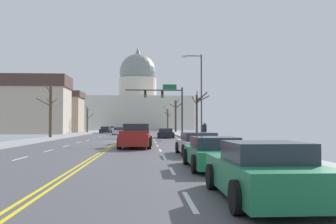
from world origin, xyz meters
TOP-DOWN VIEW (x-y plane):
  - ground at (0.00, -0.00)m, footprint 20.00×180.00m
  - signal_gantry at (5.42, 12.98)m, footprint 7.91×0.41m
  - street_lamp_right at (7.96, -0.50)m, footprint 2.07×0.24m
  - capitol_building at (0.00, 84.09)m, footprint 34.87×21.94m
  - sedan_near_00 at (5.06, 7.99)m, footprint 2.17×4.55m
  - sedan_near_01 at (1.90, 0.96)m, footprint 2.17×4.34m
  - sedan_near_02 at (1.61, -5.29)m, footprint 2.22×4.54m
  - pickup_truck_near_03 at (1.88, -10.65)m, footprint 2.42×5.84m
  - sedan_near_04 at (5.41, -17.34)m, footprint 2.21×4.48m
  - sedan_near_05 at (5.12, -23.47)m, footprint 2.03×4.58m
  - sedan_near_06 at (5.13, -29.22)m, footprint 2.03×4.31m
  - sedan_oncoming_00 at (-1.67, 22.41)m, footprint 2.05×4.48m
  - sedan_oncoming_01 at (-5.05, 33.81)m, footprint 2.09×4.74m
  - sedan_oncoming_02 at (-5.36, 46.31)m, footprint 2.03×4.23m
  - flank_building_00 at (-17.76, 42.10)m, footprint 13.86×7.74m
  - flank_building_01 at (-17.00, 28.94)m, footprint 11.92×7.37m
  - bare_tree_00 at (8.72, 5.76)m, footprint 2.07×2.72m
  - bare_tree_01 at (-8.62, 34.44)m, footprint 1.65×2.65m
  - bare_tree_02 at (8.08, 53.62)m, footprint 1.92×1.69m
  - bare_tree_03 at (-8.71, 7.07)m, footprint 2.61×2.39m
  - bare_tree_04 at (8.69, 36.90)m, footprint 2.63×1.83m
  - pedestrian_00 at (8.88, 2.39)m, footprint 0.35×0.34m
  - pedestrian_01 at (8.38, -1.50)m, footprint 0.35×0.34m
  - bicycle_parked at (8.03, 1.52)m, footprint 0.12×1.77m

SIDE VIEW (x-z plane):
  - ground at x=0.00m, z-range -0.08..0.12m
  - bicycle_parked at x=8.03m, z-range 0.06..0.91m
  - sedan_near_00 at x=5.06m, z-range -0.03..1.14m
  - sedan_oncoming_00 at x=-1.67m, z-range -0.04..1.16m
  - sedan_near_05 at x=5.12m, z-range -0.03..1.15m
  - sedan_near_04 at x=5.41m, z-range -0.03..1.18m
  - sedan_near_01 at x=1.90m, z-range -0.03..1.19m
  - sedan_oncoming_02 at x=-5.36m, z-range -0.03..1.20m
  - sedan_oncoming_01 at x=-5.05m, z-range -0.04..1.22m
  - sedan_near_06 at x=5.13m, z-range -0.04..1.23m
  - sedan_near_02 at x=1.61m, z-range -0.04..1.26m
  - pickup_truck_near_03 at x=1.88m, z-range -0.10..1.61m
  - pedestrian_00 at x=8.88m, z-range 0.24..1.94m
  - pedestrian_01 at x=8.38m, z-range 0.24..1.97m
  - bare_tree_01 at x=-8.62m, z-range 0.14..5.21m
  - bare_tree_02 at x=8.08m, z-range -0.16..5.98m
  - bare_tree_00 at x=8.72m, z-range 0.50..5.94m
  - bare_tree_03 at x=-8.71m, z-range 0.35..6.57m
  - bare_tree_04 at x=8.69m, z-range 0.08..6.91m
  - flank_building_00 at x=-17.76m, z-range 0.04..8.64m
  - signal_gantry at x=5.42m, z-range 1.61..8.63m
  - street_lamp_right at x=7.96m, z-range 0.85..9.45m
  - flank_building_01 at x=-17.00m, z-range 0.07..10.30m
  - capitol_building at x=0.00m, z-range -5.49..21.84m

